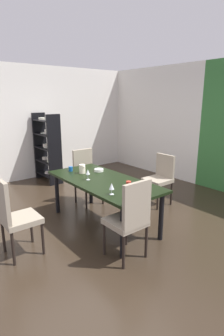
% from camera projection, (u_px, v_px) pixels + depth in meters
% --- Properties ---
extents(ground_plane, '(5.97, 6.02, 0.02)m').
position_uv_depth(ground_plane, '(95.00, 217.00, 4.51)').
color(ground_plane, '#2E241A').
extents(back_panel_interior, '(3.01, 0.10, 2.76)m').
position_uv_depth(back_panel_interior, '(152.00, 121.00, 7.06)').
color(back_panel_interior, silver).
rests_on(back_panel_interior, ground_plane).
extents(left_interior_panel, '(0.10, 6.02, 2.76)m').
position_uv_depth(left_interior_panel, '(25.00, 124.00, 6.38)').
color(left_interior_panel, silver).
rests_on(left_interior_panel, ground_plane).
extents(dining_table, '(1.97, 0.92, 0.75)m').
position_uv_depth(dining_table, '(103.00, 185.00, 4.08)').
color(dining_table, black).
rests_on(dining_table, ground_plane).
extents(chair_head_far, '(0.44, 0.45, 0.95)m').
position_uv_depth(chair_head_far, '(160.00, 176.00, 4.97)').
color(chair_head_far, gray).
rests_on(chair_head_far, ground_plane).
extents(chair_head_near, '(0.44, 0.44, 1.05)m').
position_uv_depth(chair_head_near, '(14.00, 214.00, 3.26)').
color(chair_head_near, gray).
rests_on(chair_head_near, ground_plane).
extents(chair_left_far, '(0.45, 0.44, 1.04)m').
position_uv_depth(chair_left_far, '(86.00, 174.00, 5.02)').
color(chair_left_far, gray).
rests_on(chair_left_far, ground_plane).
extents(chair_right_near, '(0.44, 0.44, 1.05)m').
position_uv_depth(chair_right_near, '(130.00, 217.00, 3.18)').
color(chair_right_near, gray).
rests_on(chair_right_near, ground_plane).
extents(display_shelf, '(0.85, 0.33, 1.64)m').
position_uv_depth(display_shelf, '(47.00, 147.00, 6.31)').
color(display_shelf, black).
rests_on(display_shelf, ground_plane).
extents(wine_glass_near_window, '(0.07, 0.07, 0.15)m').
position_uv_depth(wine_glass_near_window, '(112.00, 187.00, 3.41)').
color(wine_glass_near_window, silver).
rests_on(wine_glass_near_window, dining_table).
extents(wine_glass_corner, '(0.06, 0.06, 0.16)m').
position_uv_depth(wine_glass_corner, '(88.00, 172.00, 4.02)').
color(wine_glass_corner, silver).
rests_on(wine_glass_corner, dining_table).
extents(serving_bowl_west, '(0.20, 0.20, 0.04)m').
position_uv_depth(serving_bowl_west, '(138.00, 190.00, 3.53)').
color(serving_bowl_west, white).
rests_on(serving_bowl_west, dining_table).
extents(serving_bowl_east, '(0.16, 0.16, 0.05)m').
position_uv_depth(serving_bowl_east, '(99.00, 170.00, 4.51)').
color(serving_bowl_east, white).
rests_on(serving_bowl_east, dining_table).
extents(cup_center, '(0.07, 0.07, 0.10)m').
position_uv_depth(cup_center, '(129.00, 185.00, 3.67)').
color(cup_center, red).
rests_on(cup_center, dining_table).
extents(cup_front, '(0.07, 0.07, 0.08)m').
position_uv_depth(cup_front, '(71.00, 169.00, 4.53)').
color(cup_front, '#164D95').
rests_on(cup_front, dining_table).
extents(pitcher_rear, '(0.12, 0.10, 0.15)m').
position_uv_depth(pitcher_rear, '(82.00, 169.00, 4.39)').
color(pitcher_rear, white).
rests_on(pitcher_rear, dining_table).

